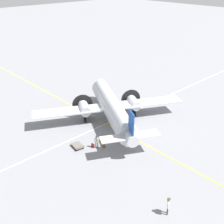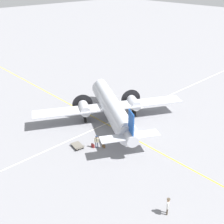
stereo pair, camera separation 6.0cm
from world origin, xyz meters
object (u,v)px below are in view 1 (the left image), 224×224
suitcase_near_door (104,146)px  suitcase_upright_spare (93,146)px  airliner_main (111,106)px  crew_foreground (168,204)px  baggage_cart (78,146)px  passenger_boarding (97,140)px

suitcase_near_door → suitcase_upright_spare: size_ratio=0.95×
airliner_main → suitcase_near_door: bearing=157.7°
crew_foreground → baggage_cart: bearing=-127.7°
baggage_cart → passenger_boarding: bearing=-124.8°
airliner_main → crew_foreground: (16.93, -8.53, -1.45)m
passenger_boarding → suitcase_near_door: bearing=-176.7°
airliner_main → crew_foreground: bearing=-178.4°
passenger_boarding → suitcase_upright_spare: bearing=-8.0°
passenger_boarding → baggage_cart: size_ratio=0.91×
suitcase_upright_spare → baggage_cart: baggage_cart is taller
crew_foreground → passenger_boarding: (-12.96, 2.31, -0.07)m
crew_foreground → passenger_boarding: crew_foreground is taller
suitcase_upright_spare → baggage_cart: size_ratio=0.27×
suitcase_near_door → passenger_boarding: bearing=-131.2°
crew_foreground → baggage_cart: (-14.74, 0.52, -0.90)m
airliner_main → passenger_boarding: airliner_main is taller
passenger_boarding → crew_foreground: bearing=124.5°
suitcase_near_door → airliner_main: bearing=129.3°
passenger_boarding → baggage_cart: (-1.77, -1.79, -0.83)m
passenger_boarding → suitcase_upright_spare: 1.01m
crew_foreground → suitcase_upright_spare: 13.56m
crew_foreground → passenger_boarding: 13.17m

